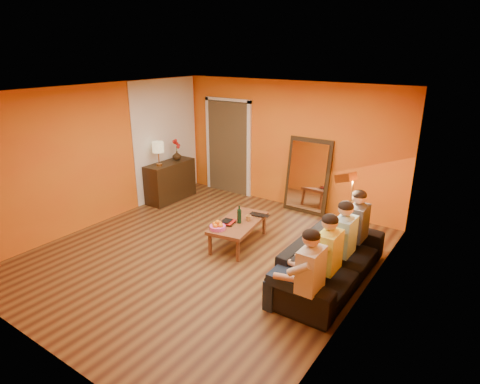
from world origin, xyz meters
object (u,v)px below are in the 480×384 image
Objects in this scene: person_mid_left at (328,258)px; laptop at (258,216)px; person_mid_right at (344,242)px; mirror_frame at (308,176)px; table_lamp at (158,154)px; person_far_right at (357,229)px; coffee_table at (239,232)px; person_far_left at (310,277)px; tumbler at (248,218)px; dog at (295,270)px; sideboard at (170,181)px; wine_bottle at (239,214)px; sofa at (331,260)px; floor_lamp at (350,220)px; vase at (177,155)px.

person_mid_left reaches higher than laptop.
person_mid_right is 1.78m from laptop.
table_lamp is at bearing -153.68° from mirror_frame.
person_far_right is at bearing 90.00° from person_mid_left.
mirror_frame is 4.26× the size of laptop.
laptop is (0.18, 0.35, 0.22)m from coffee_table.
person_far_left is 12.43× the size of tumbler.
person_far_right is (0.45, 1.15, 0.31)m from dog.
person_mid_left is (4.37, -1.61, 0.18)m from sideboard.
sideboard reaches higher than coffee_table.
mirror_frame is 3.61m from person_far_left.
wine_bottle is 0.87× the size of laptop.
wine_bottle reaches higher than dog.
sofa is 1.68m from laptop.
sofa is at bearing -16.15° from coffee_table.
coffee_table is 1.93m from person_mid_right.
dog is (3.92, -1.36, -0.80)m from table_lamp.
floor_lamp is 1.11m from person_mid_left.
floor_lamp is 1.18× the size of person_far_right.
dog reaches higher than coffee_table.
coffee_table is 1.88m from floor_lamp.
floor_lamp reaches higher than table_lamp.
tumbler is at bearing 67.62° from wine_bottle.
person_mid_left is at bearing -17.46° from dog.
mirror_frame reaches higher than person_mid_right.
table_lamp is 4.77m from person_far_left.
sofa is at bearing -5.52° from wine_bottle.
sideboard is 0.97× the size of coffee_table.
coffee_table is (-0.30, -2.02, -0.55)m from mirror_frame.
laptop reaches higher than coffee_table.
dog is 0.50× the size of person_mid_left.
dog is at bearing -25.61° from wine_bottle.
person_far_right is (1.58, -1.59, -0.15)m from mirror_frame.
laptop is 2.84m from vase.
vase is (-2.79, -0.83, 0.19)m from mirror_frame.
mirror_frame reaches higher than sofa.
person_far_left is at bearing -90.00° from person_mid_right.
floor_lamp is 4.04× the size of laptop.
table_lamp is 0.42× the size of person_mid_left.
table_lamp reaches higher than tumbler.
floor_lamp reaches higher than sofa.
person_far_right is at bearing 90.00° from person_mid_right.
person_mid_right is at bearing 90.00° from person_mid_left.
dog is at bearing -173.73° from person_mid_left.
sideboard is 4.50m from person_mid_right.
mirror_frame is at bearing 77.80° from laptop.
dog is at bearing -126.84° from person_mid_right.
person_mid_right is (0.13, 0.10, 0.28)m from sofa.
sideboard is 4.40m from person_far_right.
person_mid_left is at bearing -163.89° from sofa.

